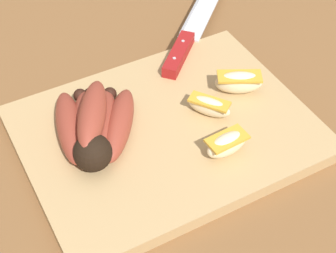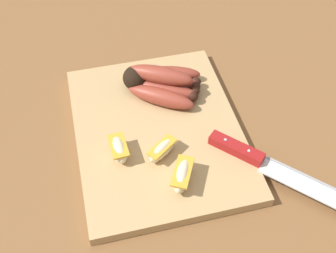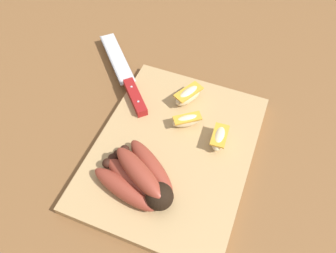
{
  "view_description": "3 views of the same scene",
  "coord_description": "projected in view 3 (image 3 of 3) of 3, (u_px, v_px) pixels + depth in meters",
  "views": [
    {
      "loc": [
        0.26,
        0.45,
        0.55
      ],
      "look_at": [
        0.02,
        0.01,
        0.03
      ],
      "focal_mm": 58.06,
      "sensor_mm": 36.0,
      "label": 1
    },
    {
      "loc": [
        -0.49,
        0.1,
        0.62
      ],
      "look_at": [
        -0.01,
        -0.01,
        0.05
      ],
      "focal_mm": 45.83,
      "sensor_mm": 36.0,
      "label": 2
    },
    {
      "loc": [
        0.34,
        0.12,
        0.57
      ],
      "look_at": [
        -0.01,
        -0.02,
        0.05
      ],
      "focal_mm": 35.55,
      "sensor_mm": 36.0,
      "label": 3
    }
  ],
  "objects": [
    {
      "name": "apple_wedge_far",
      "position": [
        187.0,
        120.0,
        0.67
      ],
      "size": [
        0.05,
        0.06,
        0.03
      ],
      "color": "beige",
      "rests_on": "cutting_board"
    },
    {
      "name": "ground_plane",
      "position": [
        176.0,
        147.0,
        0.68
      ],
      "size": [
        6.0,
        6.0,
        0.0
      ],
      "primitive_type": "plane",
      "color": "brown"
    },
    {
      "name": "banana_bunch",
      "position": [
        140.0,
        178.0,
        0.59
      ],
      "size": [
        0.14,
        0.16,
        0.06
      ],
      "color": "black",
      "rests_on": "cutting_board"
    },
    {
      "name": "chefs_knife",
      "position": [
        128.0,
        82.0,
        0.74
      ],
      "size": [
        0.22,
        0.21,
        0.02
      ],
      "color": "silver",
      "rests_on": "cutting_board"
    },
    {
      "name": "cutting_board",
      "position": [
        172.0,
        151.0,
        0.66
      ],
      "size": [
        0.39,
        0.3,
        0.02
      ],
      "primitive_type": "cube",
      "color": "tan",
      "rests_on": "ground_plane"
    },
    {
      "name": "apple_wedge_near",
      "position": [
        219.0,
        138.0,
        0.64
      ],
      "size": [
        0.06,
        0.03,
        0.03
      ],
      "color": "beige",
      "rests_on": "cutting_board"
    },
    {
      "name": "apple_wedge_middle",
      "position": [
        188.0,
        95.0,
        0.7
      ],
      "size": [
        0.07,
        0.05,
        0.04
      ],
      "color": "beige",
      "rests_on": "cutting_board"
    }
  ]
}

